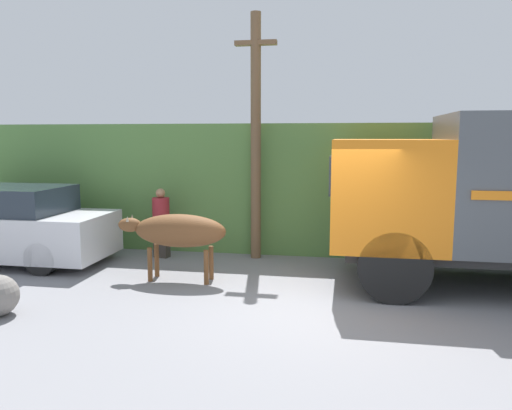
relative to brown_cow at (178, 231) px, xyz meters
name	(u,v)px	position (x,y,z in m)	size (l,w,h in m)	color
ground_plane	(316,307)	(2.65, -1.06, -0.94)	(60.00, 60.00, 0.00)	gray
hillside_embankment	(331,180)	(2.65, 5.24, 0.55)	(32.00, 5.88, 2.98)	#568442
building_backdrop	(223,186)	(-0.07, 3.73, 0.47)	(6.14, 2.70, 2.79)	#8CC69E
brown_cow	(178,231)	(0.00, 0.00, 0.00)	(2.10, 0.62, 1.26)	brown
parked_suv	(1,226)	(-4.21, 0.64, -0.14)	(4.78, 1.81, 1.64)	silver
pedestrian_on_hill	(161,220)	(-0.97, 1.67, -0.10)	(0.44, 0.44, 1.55)	#38332D
utility_pole	(256,133)	(1.12, 2.01, 1.83)	(0.90, 0.22, 5.29)	brown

